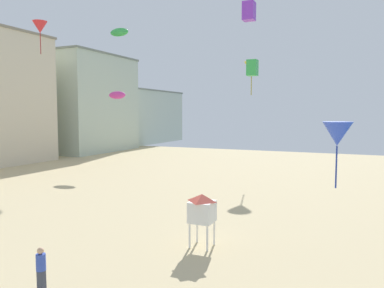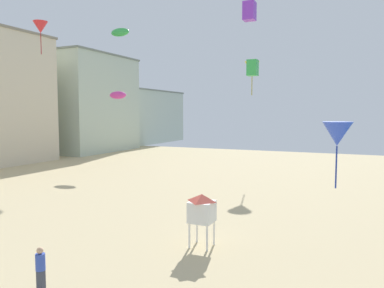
% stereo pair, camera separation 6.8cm
% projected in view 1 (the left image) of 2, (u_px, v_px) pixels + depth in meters
% --- Properties ---
extents(boardwalk_hotel_mid, '(15.23, 16.31, 15.92)m').
position_uv_depth(boardwalk_hotel_mid, '(76.00, 104.00, 63.75)').
color(boardwalk_hotel_mid, '#B7C6B2').
rests_on(boardwalk_hotel_mid, ground).
extents(boardwalk_hotel_far, '(11.71, 20.32, 11.18)m').
position_uv_depth(boardwalk_hotel_far, '(139.00, 117.00, 82.16)').
color(boardwalk_hotel_far, '#B7C6B2').
rests_on(boardwalk_hotel_far, ground).
extents(kite_flyer, '(0.34, 0.34, 1.64)m').
position_uv_depth(kite_flyer, '(41.00, 267.00, 13.35)').
color(kite_flyer, '#383D4C').
rests_on(kite_flyer, ground).
extents(lifeguard_stand, '(1.10, 1.10, 2.55)m').
position_uv_depth(lifeguard_stand, '(202.00, 209.00, 17.87)').
color(lifeguard_stand, white).
rests_on(lifeguard_stand, ground).
extents(kite_green_box, '(0.66, 0.66, 1.04)m').
position_uv_depth(kite_green_box, '(252.00, 68.00, 24.71)').
color(kite_green_box, green).
extents(kite_green_parafoil, '(2.56, 0.71, 0.99)m').
position_uv_depth(kite_green_parafoil, '(119.00, 32.00, 45.53)').
color(kite_green_parafoil, green).
extents(kite_yellow_delta, '(1.57, 1.57, 3.58)m').
position_uv_depth(kite_yellow_delta, '(251.00, 68.00, 40.14)').
color(kite_yellow_delta, yellow).
extents(kite_blue_delta, '(1.36, 1.36, 3.09)m').
position_uv_depth(kite_blue_delta, '(337.00, 134.00, 17.25)').
color(kite_blue_delta, blue).
extents(kite_purple_box, '(0.97, 0.97, 1.52)m').
position_uv_depth(kite_purple_box, '(249.00, 11.00, 31.22)').
color(kite_purple_box, purple).
extents(kite_red_delta, '(0.98, 0.98, 2.22)m').
position_uv_depth(kite_red_delta, '(40.00, 27.00, 25.58)').
color(kite_red_delta, red).
extents(kite_magenta_parafoil, '(2.26, 0.63, 0.88)m').
position_uv_depth(kite_magenta_parafoil, '(117.00, 95.00, 43.55)').
color(kite_magenta_parafoil, '#DB3D9E').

